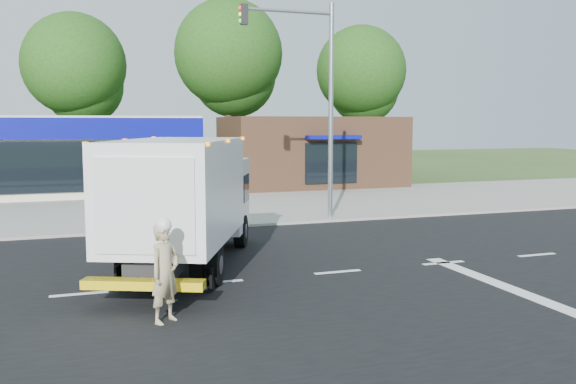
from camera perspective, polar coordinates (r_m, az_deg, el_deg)
name	(u,v)px	position (r m, az deg, el deg)	size (l,w,h in m)	color
ground	(338,273)	(15.09, 4.66, -7.52)	(120.00, 120.00, 0.00)	#385123
road_asphalt	(338,272)	(15.09, 4.66, -7.51)	(60.00, 14.00, 0.02)	black
sidewalk	(249,220)	(22.68, -3.65, -2.64)	(60.00, 2.40, 0.12)	gray
parking_apron	(216,202)	(28.27, -6.75, -0.97)	(60.00, 9.00, 0.02)	gray
lane_markings	(415,281)	(14.52, 11.76, -8.13)	(55.20, 7.00, 0.01)	silver
ems_box_truck	(186,194)	(15.28, -9.55, -0.21)	(4.99, 7.69, 3.28)	black
emergency_worker	(165,271)	(11.40, -11.44, -7.30)	(0.80, 0.76, 1.95)	tan
retail_strip_mall	(14,156)	(33.53, -24.26, 3.10)	(18.00, 6.20, 4.00)	beige
brown_storefront	(311,151)	(35.83, 2.19, 3.83)	(10.00, 6.70, 4.00)	#382316
traffic_signal_pole	(315,88)	(22.61, 2.52, 9.70)	(3.51, 0.25, 8.00)	gray
background_trees	(157,66)	(42.05, -12.20, 11.42)	(36.77, 7.39, 12.10)	#332114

